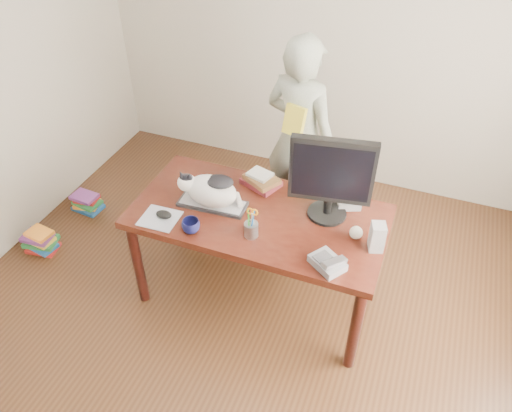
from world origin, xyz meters
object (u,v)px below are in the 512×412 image
(keyboard, at_px, (212,204))
(book_pile_b, at_px, (87,202))
(monitor, at_px, (331,175))
(speaker, at_px, (377,237))
(mouse, at_px, (164,214))
(calculator, at_px, (348,199))
(phone, at_px, (328,263))
(cat, at_px, (209,189))
(book_pile_a, at_px, (41,241))
(coffee_mug, at_px, (191,226))
(person, at_px, (300,139))
(pen_cup, at_px, (251,228))
(desk, at_px, (263,223))
(book_stack, at_px, (261,180))
(baseball, at_px, (356,233))

(keyboard, xyz_separation_m, book_pile_b, (-1.41, 0.38, -0.69))
(monitor, bearing_deg, speaker, -37.00)
(mouse, height_order, speaker, speaker)
(calculator, bearing_deg, book_pile_b, 156.73)
(mouse, xyz_separation_m, phone, (1.06, -0.04, 0.00))
(cat, height_order, book_pile_a, cat)
(mouse, distance_m, phone, 1.06)
(coffee_mug, xyz_separation_m, person, (0.32, 1.16, 0.01))
(pen_cup, bearing_deg, mouse, -175.76)
(cat, relative_size, coffee_mug, 3.94)
(speaker, bearing_deg, calculator, 106.28)
(pen_cup, relative_size, mouse, 1.99)
(person, bearing_deg, cat, 86.86)
(desk, height_order, phone, phone)
(coffee_mug, bearing_deg, phone, 1.02)
(pen_cup, distance_m, book_pile_b, 1.98)
(phone, bearing_deg, desk, 179.37)
(keyboard, relative_size, book_stack, 1.56)
(keyboard, height_order, person, person)
(baseball, xyz_separation_m, book_stack, (-0.71, 0.28, -0.00))
(cat, distance_m, pen_cup, 0.40)
(book_pile_a, bearing_deg, pen_cup, -0.18)
(desk, distance_m, keyboard, 0.36)
(monitor, relative_size, pen_cup, 2.62)
(cat, distance_m, calculator, 0.89)
(mouse, relative_size, calculator, 0.46)
(book_pile_a, bearing_deg, desk, 9.03)
(baseball, bearing_deg, pen_cup, -160.44)
(book_pile_b, bearing_deg, mouse, -26.80)
(mouse, xyz_separation_m, book_pile_a, (-1.21, 0.05, -0.69))
(pen_cup, bearing_deg, book_stack, 103.97)
(mouse, relative_size, book_pile_a, 0.40)
(monitor, xyz_separation_m, coffee_mug, (-0.72, -0.43, -0.27))
(cat, height_order, mouse, cat)
(pen_cup, xyz_separation_m, coffee_mug, (-0.35, -0.10, -0.02))
(book_stack, xyz_separation_m, person, (0.09, 0.57, 0.01))
(monitor, relative_size, mouse, 5.23)
(phone, height_order, baseball, phone)
(speaker, bearing_deg, mouse, 170.79)
(mouse, xyz_separation_m, coffee_mug, (0.22, -0.05, 0.02))
(desk, bearing_deg, book_pile_b, 171.03)
(keyboard, xyz_separation_m, calculator, (0.80, 0.34, 0.01))
(pen_cup, bearing_deg, book_pile_a, 179.82)
(keyboard, bearing_deg, book_pile_a, -176.66)
(baseball, bearing_deg, keyboard, -177.99)
(monitor, distance_m, pen_cup, 0.56)
(monitor, relative_size, speaker, 3.13)
(pen_cup, bearing_deg, monitor, 41.52)
(phone, height_order, speaker, speaker)
(coffee_mug, bearing_deg, cat, 89.98)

